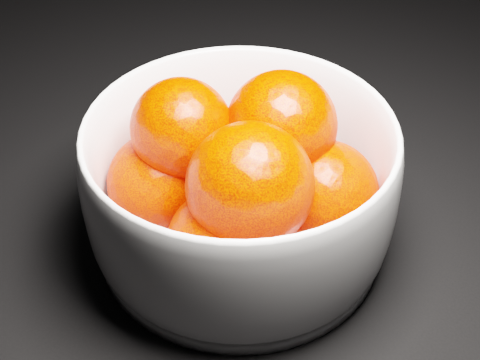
% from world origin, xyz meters
% --- Properties ---
extents(ground, '(3.00, 3.00, 0.00)m').
position_xyz_m(ground, '(0.00, 0.00, 0.00)').
color(ground, black).
rests_on(ground, ground).
extents(bowl, '(0.25, 0.25, 0.12)m').
position_xyz_m(bowl, '(0.25, 0.02, 0.06)').
color(bowl, white).
rests_on(bowl, ground).
extents(orange_pile, '(0.22, 0.20, 0.14)m').
position_xyz_m(orange_pile, '(0.25, 0.01, 0.08)').
color(orange_pile, red).
rests_on(orange_pile, bowl).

